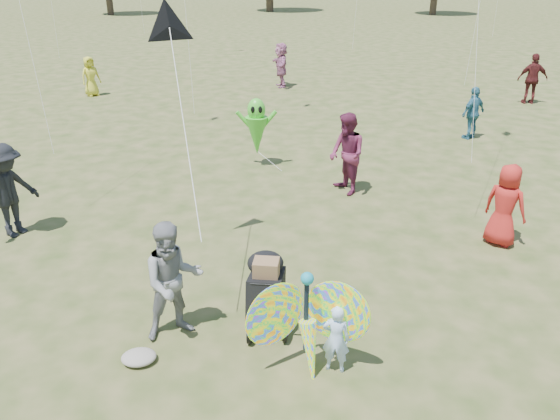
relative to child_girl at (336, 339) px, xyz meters
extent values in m
plane|color=#51592B|center=(-0.34, 1.02, -0.48)|extent=(160.00, 160.00, 0.00)
imported|color=#B3D0FD|center=(0.00, 0.00, 0.00)|extent=(0.40, 0.32, 0.95)
imported|color=gray|center=(-2.07, 0.88, 0.37)|extent=(0.99, 0.88, 1.70)
ellipsoid|color=gray|center=(-2.51, 0.30, -0.40)|extent=(0.45, 0.37, 0.14)
imported|color=red|center=(3.55, 3.22, 0.29)|extent=(0.87, 0.88, 1.53)
imported|color=black|center=(-5.46, 4.14, 0.42)|extent=(1.16, 1.33, 1.79)
imported|color=#316C87|center=(5.50, 9.72, 0.28)|extent=(0.96, 0.77, 1.52)
imported|color=#672241|center=(1.13, 5.82, 0.43)|extent=(0.93, 1.05, 1.81)
imported|color=gold|center=(-7.00, 16.16, 0.27)|extent=(0.86, 0.83, 1.49)
imported|color=#4B1919|center=(9.32, 13.89, 0.42)|extent=(1.10, 0.58, 1.79)
imported|color=#AF648D|center=(0.42, 17.43, 0.41)|extent=(0.67, 1.69, 1.78)
cube|color=black|center=(-0.82, 0.97, 0.07)|extent=(0.60, 0.93, 0.71)
cube|color=black|center=(-0.82, 0.97, -0.26)|extent=(0.52, 0.74, 0.10)
ellipsoid|color=black|center=(-0.82, 1.22, 0.40)|extent=(0.51, 0.45, 0.33)
cylinder|color=black|center=(-1.06, 0.62, -0.33)|extent=(0.10, 0.30, 0.30)
cylinder|color=black|center=(-0.58, 0.62, -0.33)|extent=(0.10, 0.30, 0.30)
cylinder|color=black|center=(-0.82, 1.42, -0.37)|extent=(0.09, 0.23, 0.22)
cylinder|color=black|center=(-0.82, 0.49, 0.50)|extent=(0.44, 0.10, 0.03)
cube|color=#8D6744|center=(-0.82, 0.92, 0.48)|extent=(0.38, 0.33, 0.26)
ellipsoid|color=red|center=(-0.75, 0.07, 0.34)|extent=(0.98, 0.71, 1.24)
ellipsoid|color=red|center=(0.01, 0.07, 0.34)|extent=(0.98, 0.71, 1.24)
cylinder|color=black|center=(-0.37, 0.09, 0.29)|extent=(0.06, 0.06, 1.00)
cone|color=red|center=(-0.32, -0.08, -0.18)|extent=(0.36, 0.49, 0.93)
sphere|color=teal|center=(-0.37, 0.07, 0.84)|extent=(0.16, 0.16, 0.16)
cone|color=black|center=(-2.17, 3.31, 3.37)|extent=(0.89, 0.62, 0.81)
cylinder|color=silver|center=(-1.92, 2.14, 2.13)|extent=(0.52, 2.35, 2.49)
cone|color=green|center=(-0.80, 7.69, 0.32)|extent=(0.56, 0.56, 0.95)
ellipsoid|color=green|center=(-0.80, 7.69, 0.97)|extent=(0.44, 0.39, 0.57)
ellipsoid|color=black|center=(-0.89, 7.51, 1.02)|extent=(0.10, 0.05, 0.17)
ellipsoid|color=black|center=(-0.71, 7.51, 1.02)|extent=(0.10, 0.05, 0.17)
cylinder|color=green|center=(-1.10, 7.69, 0.72)|extent=(0.43, 0.10, 0.49)
cylinder|color=green|center=(-0.50, 7.69, 0.72)|extent=(0.43, 0.10, 0.49)
cylinder|color=silver|center=(-0.50, 7.49, -0.28)|extent=(0.61, 0.41, 0.41)
camera|label=1|loc=(-1.03, -5.43, 4.24)|focal=35.00mm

